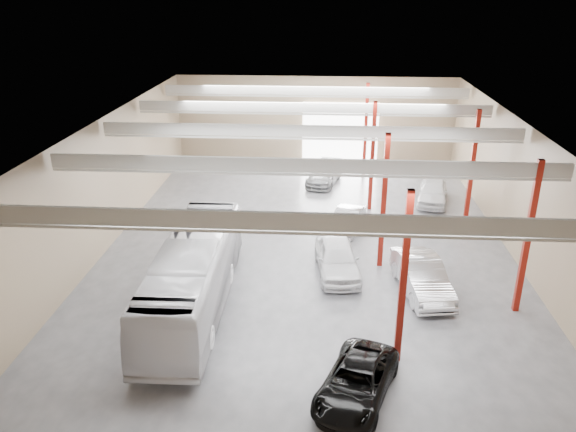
# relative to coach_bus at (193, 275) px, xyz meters

# --- Properties ---
(depot_shell) EXTENTS (22.12, 32.12, 7.06)m
(depot_shell) POSITION_rel_coach_bus_xyz_m (4.97, 7.18, 3.35)
(depot_shell) COLOR #4B4B50
(depot_shell) RESTS_ON ground
(coach_bus) EXTENTS (2.92, 11.71, 3.25)m
(coach_bus) POSITION_rel_coach_bus_xyz_m (0.00, 0.00, 0.00)
(coach_bus) COLOR silver
(coach_bus) RESTS_ON ground
(black_sedan) EXTENTS (3.56, 5.12, 1.30)m
(black_sedan) POSITION_rel_coach_bus_xyz_m (6.96, -5.58, -0.98)
(black_sedan) COLOR black
(black_sedan) RESTS_ON ground
(car_row_a) EXTENTS (2.55, 5.15, 1.69)m
(car_row_a) POSITION_rel_coach_bus_xyz_m (6.40, 3.70, -0.78)
(car_row_a) COLOR white
(car_row_a) RESTS_ON ground
(car_row_b) EXTENTS (2.52, 4.32, 1.34)m
(car_row_b) POSITION_rel_coach_bus_xyz_m (7.04, 8.90, -0.95)
(car_row_b) COLOR silver
(car_row_b) RESTS_ON ground
(car_row_c) EXTENTS (2.99, 5.03, 1.37)m
(car_row_c) POSITION_rel_coach_bus_xyz_m (5.65, 17.68, -0.94)
(car_row_c) COLOR gray
(car_row_c) RESTS_ON ground
(car_right_near) EXTENTS (2.57, 5.32, 1.68)m
(car_right_near) POSITION_rel_coach_bus_xyz_m (10.34, 2.02, -0.78)
(car_right_near) COLOR silver
(car_right_near) RESTS_ON ground
(car_right_far) EXTENTS (2.76, 4.86, 1.56)m
(car_right_far) POSITION_rel_coach_bus_xyz_m (12.90, 14.15, -0.84)
(car_right_far) COLOR white
(car_right_far) RESTS_ON ground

